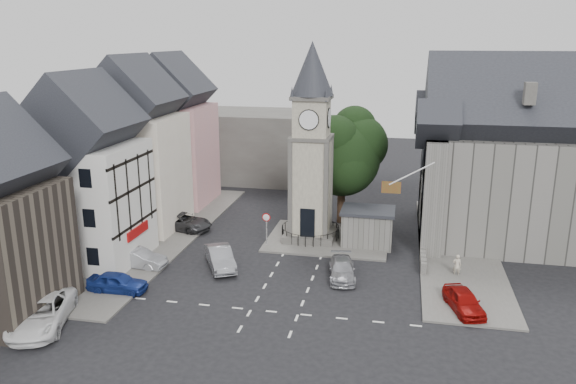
% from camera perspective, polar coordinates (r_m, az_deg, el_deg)
% --- Properties ---
extents(ground, '(120.00, 120.00, 0.00)m').
position_cam_1_polar(ground, '(40.51, 0.39, -8.57)').
color(ground, black).
rests_on(ground, ground).
extents(pavement_west, '(6.00, 30.00, 0.14)m').
position_cam_1_polar(pavement_west, '(49.48, -12.58, -4.33)').
color(pavement_west, '#595651').
rests_on(pavement_west, ground).
extents(pavement_east, '(6.00, 26.00, 0.14)m').
position_cam_1_polar(pavement_east, '(47.47, 16.79, -5.49)').
color(pavement_east, '#595651').
rests_on(pavement_east, ground).
extents(central_island, '(10.00, 8.00, 0.16)m').
position_cam_1_polar(central_island, '(47.58, 4.07, -4.78)').
color(central_island, '#595651').
rests_on(central_island, ground).
extents(road_markings, '(20.00, 8.00, 0.01)m').
position_cam_1_polar(road_markings, '(35.67, -1.38, -12.07)').
color(road_markings, silver).
rests_on(road_markings, ground).
extents(clock_tower, '(4.86, 4.86, 16.25)m').
position_cam_1_polar(clock_tower, '(45.65, 2.39, 4.86)').
color(clock_tower, '#4C4944').
rests_on(clock_tower, ground).
extents(stone_shelter, '(4.30, 3.30, 3.08)m').
position_cam_1_polar(stone_shelter, '(46.34, 8.08, -3.53)').
color(stone_shelter, '#64625C').
rests_on(stone_shelter, ground).
extents(town_tree, '(7.20, 7.20, 10.80)m').
position_cam_1_polar(town_tree, '(50.48, 5.56, 4.49)').
color(town_tree, black).
rests_on(town_tree, ground).
extents(warning_sign_post, '(0.70, 0.19, 2.85)m').
position_cam_1_polar(warning_sign_post, '(45.38, -2.22, -3.16)').
color(warning_sign_post, black).
rests_on(warning_sign_post, ground).
extents(terrace_pink, '(8.10, 7.60, 12.80)m').
position_cam_1_polar(terrace_pink, '(57.89, -11.66, 5.25)').
color(terrace_pink, '#DA9696').
rests_on(terrace_pink, ground).
extents(terrace_cream, '(8.10, 7.60, 12.80)m').
position_cam_1_polar(terrace_cream, '(50.78, -15.19, 3.64)').
color(terrace_cream, beige).
rests_on(terrace_cream, ground).
extents(terrace_tudor, '(8.10, 7.60, 12.00)m').
position_cam_1_polar(terrace_tudor, '(44.06, -19.77, 0.99)').
color(terrace_tudor, silver).
rests_on(terrace_tudor, ground).
extents(backdrop_west, '(20.00, 10.00, 8.00)m').
position_cam_1_polar(backdrop_west, '(68.27, -4.88, 4.82)').
color(backdrop_west, '#4C4944').
rests_on(backdrop_west, ground).
extents(east_building, '(14.40, 11.40, 12.60)m').
position_cam_1_polar(east_building, '(49.10, 21.24, 2.36)').
color(east_building, '#64625C').
rests_on(east_building, ground).
extents(east_boundary_wall, '(0.40, 16.00, 0.90)m').
position_cam_1_polar(east_boundary_wall, '(49.03, 13.38, -4.10)').
color(east_boundary_wall, '#64625C').
rests_on(east_boundary_wall, ground).
extents(flagpole, '(3.68, 0.10, 2.74)m').
position_cam_1_polar(flagpole, '(41.41, 12.45, 1.83)').
color(flagpole, white).
rests_on(flagpole, ground).
extents(car_west_blue, '(4.07, 1.74, 1.37)m').
position_cam_1_polar(car_west_blue, '(39.62, -16.94, -8.77)').
color(car_west_blue, navy).
rests_on(car_west_blue, ground).
extents(car_west_silver, '(4.38, 1.77, 1.41)m').
position_cam_1_polar(car_west_silver, '(43.23, -15.01, -6.52)').
color(car_west_silver, '#93959A').
rests_on(car_west_silver, ground).
extents(car_west_grey, '(5.83, 3.75, 1.50)m').
position_cam_1_polar(car_west_grey, '(50.61, -10.67, -2.97)').
color(car_west_grey, '#2E2E30').
rests_on(car_west_grey, ground).
extents(car_island_silver, '(3.71, 4.94, 1.56)m').
position_cam_1_polar(car_island_silver, '(41.99, -6.90, -6.65)').
color(car_island_silver, gray).
rests_on(car_island_silver, ground).
extents(car_island_east, '(2.45, 4.63, 1.28)m').
position_cam_1_polar(car_island_east, '(40.23, 5.51, -7.83)').
color(car_island_east, '#919298').
rests_on(car_island_east, ground).
extents(car_east_red, '(2.74, 4.39, 1.39)m').
position_cam_1_polar(car_east_red, '(37.09, 17.43, -10.51)').
color(car_east_red, '#8F0A07').
rests_on(car_east_red, ground).
extents(van_sw_white, '(4.54, 6.67, 1.70)m').
position_cam_1_polar(van_sw_white, '(36.68, -23.74, -11.18)').
color(van_sw_white, white).
rests_on(van_sw_white, ground).
extents(pedestrian, '(0.62, 0.42, 1.65)m').
position_cam_1_polar(pedestrian, '(42.00, 16.78, -7.15)').
color(pedestrian, beige).
rests_on(pedestrian, ground).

